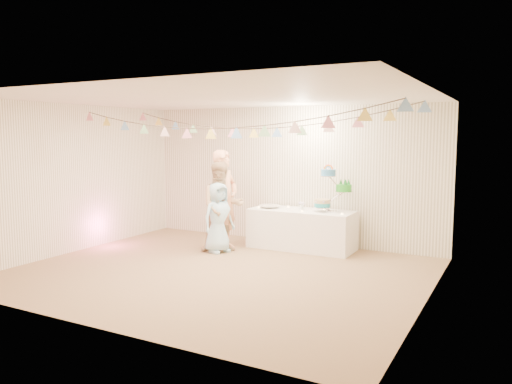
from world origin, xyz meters
The scene contains 23 objects.
floor centered at (0.00, 0.00, 0.00)m, with size 6.00×6.00×0.00m, color #836647.
ceiling centered at (0.00, 0.00, 2.60)m, with size 6.00×6.00×0.00m, color silver.
back_wall centered at (0.00, 2.50, 1.30)m, with size 6.00×6.00×0.00m, color white.
front_wall centered at (0.00, -2.50, 1.30)m, with size 6.00×6.00×0.00m, color white.
left_wall centered at (-3.00, 0.00, 1.30)m, with size 5.00×5.00×0.00m, color white.
right_wall centered at (3.00, 0.00, 1.30)m, with size 5.00×5.00×0.00m, color white.
table centered at (0.48, 2.04, 0.36)m, with size 1.90×0.76×0.71m, color white.
cake_stand centered at (1.03, 2.09, 1.14)m, with size 0.70×0.41×0.78m, color silver, non-canonical shape.
cake_bottom centered at (0.88, 2.03, 0.84)m, with size 0.31×0.31×0.15m, color teal, non-canonical shape.
cake_middle centered at (1.21, 2.18, 1.11)m, with size 0.27×0.27×0.22m, color #229620, non-canonical shape.
cake_top_tier centered at (0.97, 2.06, 1.38)m, with size 0.25×0.25×0.19m, color #3E89C3, non-canonical shape.
platter centered at (-0.15, 1.99, 0.76)m, with size 0.38×0.38×0.02m, color white.
posy centered at (0.46, 2.09, 0.82)m, with size 0.13×0.13×0.15m, color white, non-canonical shape.
person_adult_a centered at (-0.73, 1.32, 0.90)m, with size 0.66×0.43×1.80m, color #F4AB80.
person_adult_b centered at (-0.70, 1.20, 0.80)m, with size 0.78×0.61×1.60m, color tan.
person_child centered at (-0.71, 1.09, 0.62)m, with size 0.61×0.39×1.24m, color #B1E3FB.
bunting_back centered at (0.00, 1.10, 2.35)m, with size 5.60×1.10×0.40m, color pink, non-canonical shape.
bunting_front centered at (0.00, -0.20, 2.32)m, with size 5.60×0.90×0.36m, color #72A5E5, non-canonical shape.
tealight_0 centered at (-0.32, 1.89, 0.73)m, with size 0.04×0.04×0.03m, color #FFD88C.
tealight_1 centered at (0.13, 2.22, 0.73)m, with size 0.04×0.04×0.03m, color #FFD88C.
tealight_2 centered at (0.58, 1.82, 0.73)m, with size 0.04×0.04×0.03m, color #FFD88C.
tealight_3 centered at (0.83, 2.26, 0.73)m, with size 0.04×0.04×0.03m, color #FFD88C.
tealight_4 centered at (1.30, 1.86, 0.73)m, with size 0.04×0.04×0.03m, color #FFD88C.
Camera 1 is at (3.96, -6.23, 2.06)m, focal length 35.00 mm.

